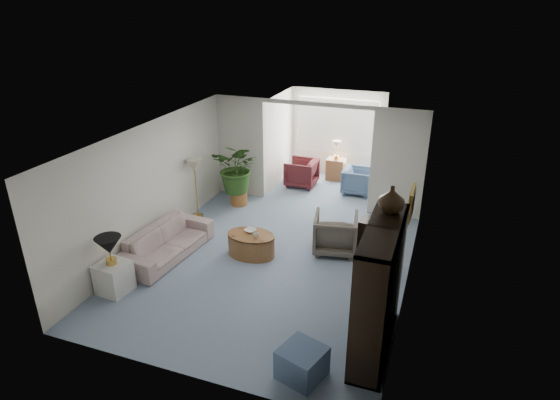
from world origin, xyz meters
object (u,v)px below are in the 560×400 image
at_px(wingback_chair, 336,233).
at_px(floor_lamp, 194,165).
at_px(entertainment_cabinet, 379,290).
at_px(cabinet_urn, 392,199).
at_px(framed_picture, 412,203).
at_px(sunroom_table, 336,169).
at_px(coffee_cup, 256,236).
at_px(ottoman, 302,363).
at_px(sofa, 167,242).
at_px(coffee_bowl, 250,231).
at_px(sunroom_chair_maroon, 301,173).
at_px(end_table, 114,277).
at_px(plant_pot, 239,198).
at_px(table_lamp, 109,245).
at_px(sunroom_chair_blue, 357,181).
at_px(coffee_table, 251,245).
at_px(side_table_dark, 373,235).

bearing_deg(wingback_chair, floor_lamp, -18.59).
bearing_deg(entertainment_cabinet, cabinet_urn, 90.00).
height_order(framed_picture, sunroom_table, framed_picture).
bearing_deg(coffee_cup, ottoman, -56.30).
relative_size(sofa, cabinet_urn, 5.45).
xyz_separation_m(coffee_bowl, sunroom_chair_maroon, (-0.14, 3.73, -0.12)).
relative_size(end_table, cabinet_urn, 1.44).
xyz_separation_m(coffee_bowl, ottoman, (1.95, -2.82, -0.26)).
bearing_deg(wingback_chair, sunroom_table, -87.21).
bearing_deg(sunroom_table, plant_pot, -126.38).
bearing_deg(sunroom_chair_maroon, cabinet_urn, 29.76).
bearing_deg(table_lamp, coffee_cup, 44.56).
distance_m(entertainment_cabinet, sunroom_chair_blue, 5.83).
relative_size(coffee_bowl, cabinet_urn, 0.58).
height_order(coffee_cup, entertainment_cabinet, entertainment_cabinet).
height_order(coffee_bowl, wingback_chair, wingback_chair).
height_order(wingback_chair, ottoman, wingback_chair).
xyz_separation_m(coffee_table, entertainment_cabinet, (2.70, -1.80, 0.74)).
distance_m(plant_pot, sunroom_chair_maroon, 2.00).
distance_m(end_table, ottoman, 3.69).
bearing_deg(floor_lamp, sunroom_chair_maroon, 58.08).
xyz_separation_m(framed_picture, coffee_cup, (-2.78, 0.24, -1.20)).
bearing_deg(floor_lamp, sunroom_chair_blue, 40.08).
distance_m(table_lamp, cabinet_urn, 4.63).
bearing_deg(side_table_dark, end_table, -142.91).
distance_m(coffee_table, entertainment_cabinet, 3.33).
xyz_separation_m(framed_picture, entertainment_cabinet, (-0.23, -1.46, -0.73)).
distance_m(side_table_dark, sunroom_chair_maroon, 3.68).
xyz_separation_m(framed_picture, ottoman, (-1.03, -2.37, -1.48)).
height_order(end_table, coffee_bowl, end_table).
distance_m(end_table, sunroom_chair_maroon, 5.97).
height_order(sofa, wingback_chair, wingback_chair).
distance_m(framed_picture, coffee_cup, 3.04).
height_order(coffee_table, ottoman, coffee_table).
relative_size(framed_picture, coffee_table, 0.53).
height_order(coffee_table, side_table_dark, side_table_dark).
bearing_deg(sofa, coffee_bowl, -59.49).
bearing_deg(plant_pot, wingback_chair, -27.30).
xyz_separation_m(sofa, floor_lamp, (-0.33, 1.76, 0.95)).
relative_size(coffee_table, entertainment_cabinet, 0.49).
bearing_deg(sunroom_chair_blue, plant_pot, 123.98).
xyz_separation_m(end_table, sunroom_table, (2.28, 6.52, 0.02)).
height_order(coffee_cup, sunroom_chair_maroon, sunroom_chair_maroon).
xyz_separation_m(entertainment_cabinet, ottoman, (-0.80, -0.92, -0.75)).
distance_m(sofa, sunroom_chair_maroon, 4.61).
relative_size(wingback_chair, side_table_dark, 1.35).
xyz_separation_m(side_table_dark, cabinet_urn, (0.50, -2.33, 1.81)).
xyz_separation_m(framed_picture, coffee_table, (-2.93, 0.34, -1.47)).
relative_size(coffee_bowl, wingback_chair, 0.26).
xyz_separation_m(wingback_chair, entertainment_cabinet, (1.20, -2.53, 0.58)).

